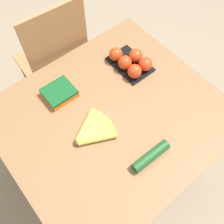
{
  "coord_description": "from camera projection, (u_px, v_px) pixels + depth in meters",
  "views": [
    {
      "loc": [
        -0.42,
        -0.51,
        1.89
      ],
      "look_at": [
        0.0,
        0.0,
        0.77
      ],
      "focal_mm": 42.0,
      "sensor_mm": 36.0,
      "label": 1
    }
  ],
  "objects": [
    {
      "name": "ground_plane",
      "position": [
        112.0,
        164.0,
        1.96
      ],
      "size": [
        12.0,
        12.0,
        0.0
      ],
      "primitive_type": "plane",
      "color": "gray"
    },
    {
      "name": "dining_table",
      "position": [
        112.0,
        125.0,
        1.41
      ],
      "size": [
        1.09,
        0.98,
        0.74
      ],
      "color": "olive",
      "rests_on": "ground_plane"
    },
    {
      "name": "chair",
      "position": [
        56.0,
        62.0,
        1.78
      ],
      "size": [
        0.44,
        0.42,
        1.03
      ],
      "rotation": [
        0.0,
        0.0,
        3.09
      ],
      "color": "#A87547",
      "rests_on": "ground_plane"
    },
    {
      "name": "banana_bunch",
      "position": [
        92.0,
        131.0,
        1.26
      ],
      "size": [
        0.2,
        0.21,
        0.04
      ],
      "color": "brown",
      "rests_on": "dining_table"
    },
    {
      "name": "tomato_pack",
      "position": [
        131.0,
        62.0,
        1.45
      ],
      "size": [
        0.17,
        0.25,
        0.09
      ],
      "color": "black",
      "rests_on": "dining_table"
    },
    {
      "name": "carrot_bag",
      "position": [
        59.0,
        92.0,
        1.36
      ],
      "size": [
        0.16,
        0.14,
        0.05
      ],
      "color": "orange",
      "rests_on": "dining_table"
    },
    {
      "name": "cucumber_near",
      "position": [
        151.0,
        156.0,
        1.19
      ],
      "size": [
        0.2,
        0.05,
        0.05
      ],
      "color": "#1E5123",
      "rests_on": "dining_table"
    }
  ]
}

